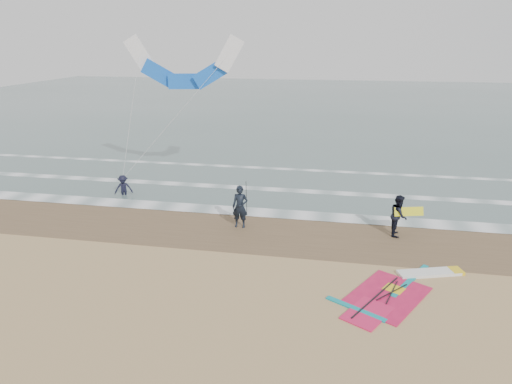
% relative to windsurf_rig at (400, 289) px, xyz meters
% --- Properties ---
extents(ground, '(120.00, 120.00, 0.00)m').
position_rel_windsurf_rig_xyz_m(ground, '(-3.93, -1.72, -0.03)').
color(ground, tan).
rests_on(ground, ground).
extents(sea_water, '(120.00, 80.00, 0.02)m').
position_rel_windsurf_rig_xyz_m(sea_water, '(-3.93, 46.28, -0.02)').
color(sea_water, '#47605E').
rests_on(sea_water, ground).
extents(wet_sand_band, '(120.00, 5.00, 0.01)m').
position_rel_windsurf_rig_xyz_m(wet_sand_band, '(-3.93, 4.28, -0.03)').
color(wet_sand_band, brown).
rests_on(wet_sand_band, ground).
extents(foam_waterline, '(120.00, 9.15, 0.02)m').
position_rel_windsurf_rig_xyz_m(foam_waterline, '(-3.93, 8.72, -0.00)').
color(foam_waterline, white).
rests_on(foam_waterline, ground).
extents(windsurf_rig, '(5.05, 4.78, 0.12)m').
position_rel_windsurf_rig_xyz_m(windsurf_rig, '(0.00, 0.00, 0.00)').
color(windsurf_rig, white).
rests_on(windsurf_rig, ground).
extents(person_standing, '(0.73, 0.48, 2.00)m').
position_rel_windsurf_rig_xyz_m(person_standing, '(-6.73, 4.53, 0.97)').
color(person_standing, black).
rests_on(person_standing, ground).
extents(person_walking, '(0.78, 0.96, 1.87)m').
position_rel_windsurf_rig_xyz_m(person_walking, '(0.38, 4.94, 0.90)').
color(person_walking, black).
rests_on(person_walking, ground).
extents(person_wading, '(1.13, 0.88, 1.53)m').
position_rel_windsurf_rig_xyz_m(person_wading, '(-14.13, 7.74, 0.73)').
color(person_wading, black).
rests_on(person_wading, ground).
extents(held_pole, '(0.17, 0.86, 1.82)m').
position_rel_windsurf_rig_xyz_m(held_pole, '(-6.43, 4.53, 1.44)').
color(held_pole, black).
rests_on(held_pole, ground).
extents(carried_kiteboard, '(1.30, 0.51, 0.39)m').
position_rel_windsurf_rig_xyz_m(carried_kiteboard, '(0.78, 4.84, 1.15)').
color(carried_kiteboard, yellow).
rests_on(carried_kiteboard, ground).
extents(surf_kite, '(6.82, 2.69, 7.65)m').
position_rel_windsurf_rig_xyz_m(surf_kite, '(-11.08, 10.15, 6.83)').
color(surf_kite, white).
rests_on(surf_kite, ground).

